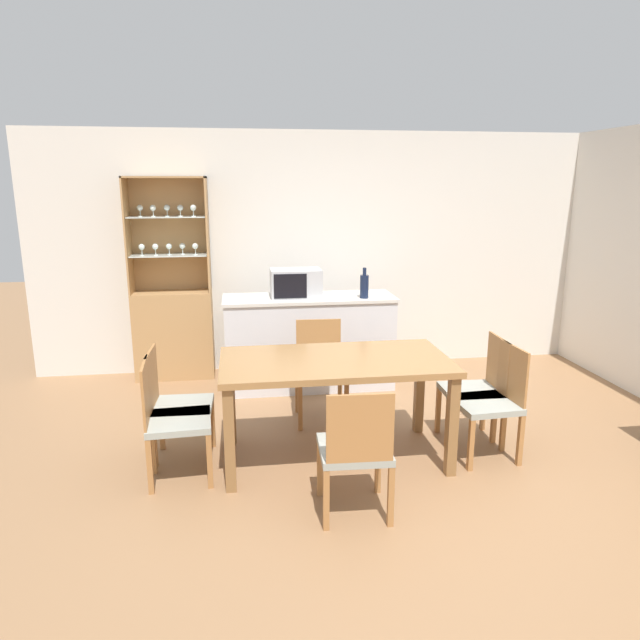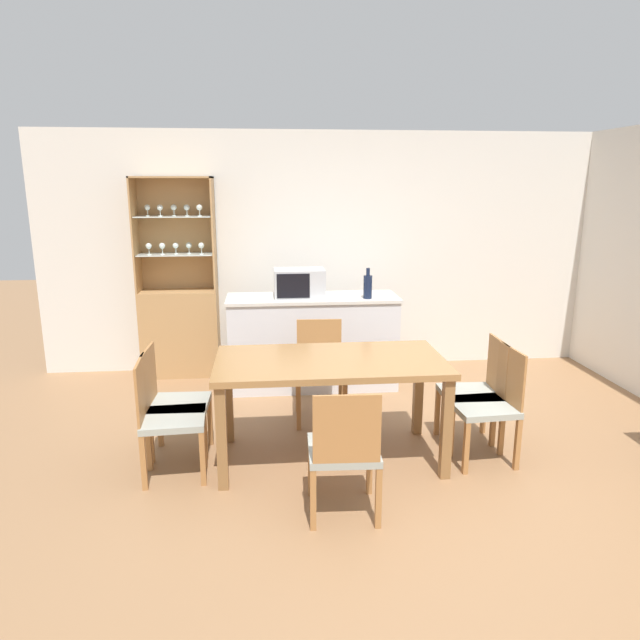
{
  "view_description": "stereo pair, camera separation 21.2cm",
  "coord_description": "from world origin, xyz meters",
  "px_view_note": "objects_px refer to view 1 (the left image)",
  "views": [
    {
      "loc": [
        -1.23,
        -3.52,
        2.01
      ],
      "look_at": [
        -0.56,
        1.14,
        0.88
      ],
      "focal_mm": 32.0,
      "sensor_mm": 36.0,
      "label": 1
    },
    {
      "loc": [
        -1.02,
        -3.55,
        2.01
      ],
      "look_at": [
        -0.56,
        1.14,
        0.88
      ],
      "focal_mm": 32.0,
      "sensor_mm": 36.0,
      "label": 2
    }
  ],
  "objects_px": {
    "display_cabinet": "(174,320)",
    "dining_chair_side_right_far": "(477,390)",
    "dining_chair_head_near": "(355,450)",
    "dining_chair_side_left_far": "(176,405)",
    "dining_chair_head_far": "(320,371)",
    "dining_chair_side_right_near": "(491,402)",
    "dining_chair_side_left_near": "(172,420)",
    "microwave": "(296,283)",
    "dining_table": "(335,371)",
    "wine_bottle": "(364,286)"
  },
  "relations": [
    {
      "from": "dining_chair_head_far",
      "to": "dining_chair_side_left_near",
      "type": "bearing_deg",
      "value": 39.74
    },
    {
      "from": "dining_chair_head_far",
      "to": "wine_bottle",
      "type": "relative_size",
      "value": 2.88
    },
    {
      "from": "wine_bottle",
      "to": "dining_chair_side_left_far",
      "type": "bearing_deg",
      "value": -142.28
    },
    {
      "from": "dining_chair_side_left_far",
      "to": "microwave",
      "type": "relative_size",
      "value": 1.74
    },
    {
      "from": "dining_chair_side_left_near",
      "to": "microwave",
      "type": "relative_size",
      "value": 1.74
    },
    {
      "from": "display_cabinet",
      "to": "wine_bottle",
      "type": "bearing_deg",
      "value": -19.15
    },
    {
      "from": "dining_table",
      "to": "dining_chair_side_right_far",
      "type": "height_order",
      "value": "dining_chair_side_right_far"
    },
    {
      "from": "dining_chair_side_left_near",
      "to": "dining_chair_side_left_far",
      "type": "distance_m",
      "value": 0.26
    },
    {
      "from": "dining_chair_side_left_near",
      "to": "microwave",
      "type": "distance_m",
      "value": 2.1
    },
    {
      "from": "dining_chair_side_left_near",
      "to": "wine_bottle",
      "type": "height_order",
      "value": "wine_bottle"
    },
    {
      "from": "dining_chair_head_far",
      "to": "wine_bottle",
      "type": "height_order",
      "value": "wine_bottle"
    },
    {
      "from": "display_cabinet",
      "to": "dining_chair_side_left_near",
      "type": "relative_size",
      "value": 2.44
    },
    {
      "from": "dining_chair_head_near",
      "to": "dining_chair_side_left_far",
      "type": "distance_m",
      "value": 1.45
    },
    {
      "from": "dining_chair_head_near",
      "to": "dining_chair_side_left_far",
      "type": "relative_size",
      "value": 1.0
    },
    {
      "from": "dining_chair_side_left_near",
      "to": "dining_chair_head_far",
      "type": "bearing_deg",
      "value": 124.13
    },
    {
      "from": "dining_chair_head_near",
      "to": "microwave",
      "type": "bearing_deg",
      "value": 95.49
    },
    {
      "from": "display_cabinet",
      "to": "wine_bottle",
      "type": "distance_m",
      "value": 2.05
    },
    {
      "from": "dining_chair_head_near",
      "to": "wine_bottle",
      "type": "distance_m",
      "value": 2.33
    },
    {
      "from": "dining_chair_side_right_far",
      "to": "dining_chair_side_left_far",
      "type": "distance_m",
      "value": 2.31
    },
    {
      "from": "dining_chair_side_left_near",
      "to": "microwave",
      "type": "xyz_separation_m",
      "value": [
        1.03,
        1.71,
        0.63
      ]
    },
    {
      "from": "microwave",
      "to": "dining_table",
      "type": "bearing_deg",
      "value": -85.57
    },
    {
      "from": "dining_chair_head_near",
      "to": "wine_bottle",
      "type": "height_order",
      "value": "wine_bottle"
    },
    {
      "from": "dining_chair_side_left_near",
      "to": "dining_chair_side_left_far",
      "type": "height_order",
      "value": "same"
    },
    {
      "from": "display_cabinet",
      "to": "dining_chair_side_right_far",
      "type": "relative_size",
      "value": 2.44
    },
    {
      "from": "dining_chair_side_right_far",
      "to": "dining_chair_side_left_near",
      "type": "xyz_separation_m",
      "value": [
        -2.31,
        -0.26,
        0.0
      ]
    },
    {
      "from": "dining_chair_side_right_near",
      "to": "dining_chair_head_far",
      "type": "height_order",
      "value": "same"
    },
    {
      "from": "dining_chair_side_left_near",
      "to": "microwave",
      "type": "height_order",
      "value": "microwave"
    },
    {
      "from": "microwave",
      "to": "dining_chair_side_right_near",
      "type": "bearing_deg",
      "value": -53.2
    },
    {
      "from": "microwave",
      "to": "dining_chair_side_right_far",
      "type": "bearing_deg",
      "value": -48.7
    },
    {
      "from": "dining_table",
      "to": "wine_bottle",
      "type": "height_order",
      "value": "wine_bottle"
    },
    {
      "from": "dining_chair_side_left_far",
      "to": "wine_bottle",
      "type": "relative_size",
      "value": 2.88
    },
    {
      "from": "wine_bottle",
      "to": "dining_chair_side_left_near",
      "type": "bearing_deg",
      "value": -137.11
    },
    {
      "from": "dining_chair_head_far",
      "to": "dining_chair_head_near",
      "type": "bearing_deg",
      "value": 92.02
    },
    {
      "from": "dining_chair_head_far",
      "to": "dining_chair_head_near",
      "type": "xyz_separation_m",
      "value": [
        -0.0,
        -1.52,
        0.0
      ]
    },
    {
      "from": "display_cabinet",
      "to": "dining_chair_head_far",
      "type": "height_order",
      "value": "display_cabinet"
    },
    {
      "from": "dining_chair_head_far",
      "to": "dining_chair_side_left_near",
      "type": "height_order",
      "value": "same"
    },
    {
      "from": "dining_chair_head_far",
      "to": "microwave",
      "type": "bearing_deg",
      "value": -79.26
    },
    {
      "from": "dining_table",
      "to": "dining_chair_side_left_near",
      "type": "xyz_separation_m",
      "value": [
        -1.15,
        -0.13,
        -0.25
      ]
    },
    {
      "from": "display_cabinet",
      "to": "wine_bottle",
      "type": "relative_size",
      "value": 7.01
    },
    {
      "from": "dining_chair_side_right_near",
      "to": "dining_chair_side_left_far",
      "type": "relative_size",
      "value": 1.0
    },
    {
      "from": "dining_table",
      "to": "dining_chair_head_near",
      "type": "height_order",
      "value": "dining_chair_head_near"
    },
    {
      "from": "display_cabinet",
      "to": "dining_chair_side_left_far",
      "type": "relative_size",
      "value": 2.44
    },
    {
      "from": "dining_table",
      "to": "dining_chair_side_right_near",
      "type": "height_order",
      "value": "dining_chair_side_right_near"
    },
    {
      "from": "dining_chair_side_right_near",
      "to": "wine_bottle",
      "type": "xyz_separation_m",
      "value": [
        -0.63,
        1.56,
        0.61
      ]
    },
    {
      "from": "display_cabinet",
      "to": "dining_chair_side_right_far",
      "type": "xyz_separation_m",
      "value": [
        2.52,
        -1.96,
        -0.19
      ]
    },
    {
      "from": "display_cabinet",
      "to": "dining_table",
      "type": "xyz_separation_m",
      "value": [
        1.36,
        -2.09,
        0.06
      ]
    },
    {
      "from": "display_cabinet",
      "to": "dining_chair_head_far",
      "type": "bearing_deg",
      "value": -44.24
    },
    {
      "from": "display_cabinet",
      "to": "wine_bottle",
      "type": "xyz_separation_m",
      "value": [
        1.89,
        -0.66,
        0.43
      ]
    },
    {
      "from": "display_cabinet",
      "to": "dining_chair_head_near",
      "type": "xyz_separation_m",
      "value": [
        1.36,
        -2.84,
        -0.19
      ]
    },
    {
      "from": "dining_table",
      "to": "dining_chair_side_right_near",
      "type": "xyz_separation_m",
      "value": [
        1.15,
        -0.13,
        -0.25
      ]
    }
  ]
}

